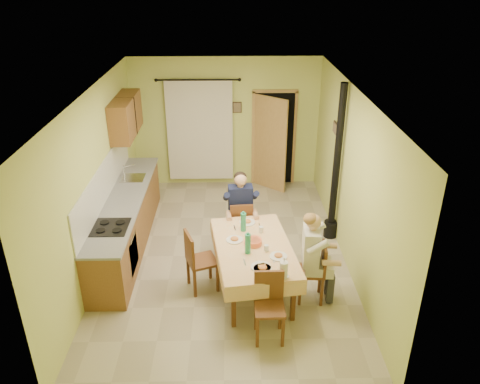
{
  "coord_description": "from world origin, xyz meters",
  "views": [
    {
      "loc": [
        0.1,
        -6.69,
        4.44
      ],
      "look_at": [
        0.25,
        0.1,
        1.15
      ],
      "focal_mm": 35.0,
      "sensor_mm": 36.0,
      "label": 1
    }
  ],
  "objects_px": {
    "man_right": "(313,248)",
    "man_far": "(241,203)",
    "chair_near": "(269,319)",
    "dining_table": "(253,267)",
    "chair_left": "(202,272)",
    "chair_far": "(241,234)",
    "chair_right": "(311,282)",
    "stove_flue": "(335,185)"
  },
  "relations": [
    {
      "from": "chair_left",
      "to": "man_right",
      "type": "distance_m",
      "value": 1.73
    },
    {
      "from": "dining_table",
      "to": "man_far",
      "type": "xyz_separation_m",
      "value": [
        -0.16,
        1.13,
        0.5
      ]
    },
    {
      "from": "chair_right",
      "to": "stove_flue",
      "type": "height_order",
      "value": "stove_flue"
    },
    {
      "from": "chair_left",
      "to": "dining_table",
      "type": "bearing_deg",
      "value": 66.68
    },
    {
      "from": "chair_far",
      "to": "stove_flue",
      "type": "relative_size",
      "value": 0.33
    },
    {
      "from": "man_right",
      "to": "stove_flue",
      "type": "height_order",
      "value": "stove_flue"
    },
    {
      "from": "chair_far",
      "to": "man_right",
      "type": "height_order",
      "value": "man_right"
    },
    {
      "from": "chair_far",
      "to": "chair_near",
      "type": "relative_size",
      "value": 0.99
    },
    {
      "from": "man_right",
      "to": "stove_flue",
      "type": "distance_m",
      "value": 1.88
    },
    {
      "from": "chair_right",
      "to": "stove_flue",
      "type": "bearing_deg",
      "value": -15.33
    },
    {
      "from": "chair_far",
      "to": "stove_flue",
      "type": "height_order",
      "value": "stove_flue"
    },
    {
      "from": "chair_near",
      "to": "chair_left",
      "type": "xyz_separation_m",
      "value": [
        -0.94,
        1.08,
        0.0
      ]
    },
    {
      "from": "chair_right",
      "to": "chair_near",
      "type": "bearing_deg",
      "value": 143.76
    },
    {
      "from": "stove_flue",
      "to": "dining_table",
      "type": "bearing_deg",
      "value": -134.35
    },
    {
      "from": "chair_left",
      "to": "stove_flue",
      "type": "bearing_deg",
      "value": 102.58
    },
    {
      "from": "dining_table",
      "to": "chair_left",
      "type": "relative_size",
      "value": 2.01
    },
    {
      "from": "chair_near",
      "to": "man_far",
      "type": "xyz_separation_m",
      "value": [
        -0.32,
        2.17,
        0.59
      ]
    },
    {
      "from": "dining_table",
      "to": "chair_left",
      "type": "bearing_deg",
      "value": 169.52
    },
    {
      "from": "chair_left",
      "to": "stove_flue",
      "type": "distance_m",
      "value": 2.78
    },
    {
      "from": "chair_right",
      "to": "man_right",
      "type": "height_order",
      "value": "man_right"
    },
    {
      "from": "dining_table",
      "to": "man_far",
      "type": "bearing_deg",
      "value": 90.63
    },
    {
      "from": "chair_near",
      "to": "chair_far",
      "type": "bearing_deg",
      "value": -82.11
    },
    {
      "from": "chair_near",
      "to": "man_far",
      "type": "bearing_deg",
      "value": -82.13
    },
    {
      "from": "chair_right",
      "to": "stove_flue",
      "type": "relative_size",
      "value": 0.33
    },
    {
      "from": "chair_near",
      "to": "man_right",
      "type": "distance_m",
      "value": 1.18
    },
    {
      "from": "dining_table",
      "to": "man_far",
      "type": "relative_size",
      "value": 1.41
    },
    {
      "from": "chair_near",
      "to": "stove_flue",
      "type": "relative_size",
      "value": 0.34
    },
    {
      "from": "man_right",
      "to": "chair_near",
      "type": "bearing_deg",
      "value": 144.3
    },
    {
      "from": "chair_far",
      "to": "chair_right",
      "type": "relative_size",
      "value": 1.01
    },
    {
      "from": "man_right",
      "to": "man_far",
      "type": "bearing_deg",
      "value": 40.05
    },
    {
      "from": "chair_far",
      "to": "chair_left",
      "type": "distance_m",
      "value": 1.24
    },
    {
      "from": "chair_right",
      "to": "man_far",
      "type": "height_order",
      "value": "man_far"
    },
    {
      "from": "chair_right",
      "to": "man_right",
      "type": "xyz_separation_m",
      "value": [
        -0.01,
        0.0,
        0.59
      ]
    },
    {
      "from": "dining_table",
      "to": "stove_flue",
      "type": "relative_size",
      "value": 0.7
    },
    {
      "from": "chair_far",
      "to": "man_far",
      "type": "bearing_deg",
      "value": 90.0
    },
    {
      "from": "chair_near",
      "to": "dining_table",
      "type": "bearing_deg",
      "value": -81.96
    },
    {
      "from": "man_right",
      "to": "stove_flue",
      "type": "bearing_deg",
      "value": -15.69
    },
    {
      "from": "chair_right",
      "to": "stove_flue",
      "type": "xyz_separation_m",
      "value": [
        0.64,
        1.76,
        0.74
      ]
    },
    {
      "from": "stove_flue",
      "to": "man_far",
      "type": "bearing_deg",
      "value": -167.04
    },
    {
      "from": "chair_left",
      "to": "chair_near",
      "type": "bearing_deg",
      "value": 20.46
    },
    {
      "from": "man_far",
      "to": "man_right",
      "type": "relative_size",
      "value": 1.0
    },
    {
      "from": "man_far",
      "to": "stove_flue",
      "type": "distance_m",
      "value": 1.69
    }
  ]
}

